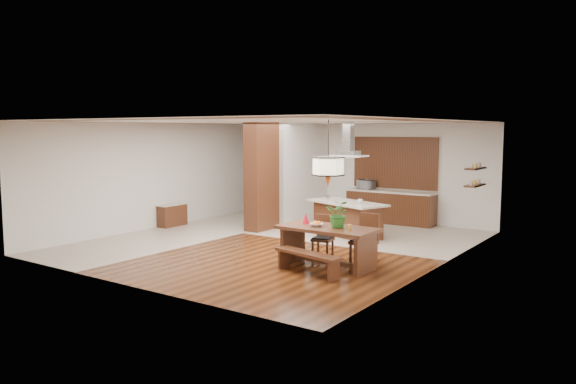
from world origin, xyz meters
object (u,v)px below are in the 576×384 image
Objects in this scene: dining_table at (328,238)px; dining_bench at (308,263)px; hallway_console at (172,215)px; kitchen_island at (347,218)px; pendant_lantern at (328,154)px; microwave at (366,185)px; dining_chair_right at (364,240)px; fruit_bowl at (316,225)px; island_cup at (360,201)px; dining_chair_left at (323,237)px; range_hood at (348,139)px; foliage_plant at (339,214)px.

dining_table reaches higher than dining_bench.
hallway_console is 0.38× the size of kitchen_island.
pendant_lantern is 6.02m from microwave.
hallway_console is at bearing -143.09° from kitchen_island.
dining_chair_right is at bearing -8.60° from hallway_console.
dining_table is at bearing -14.61° from hallway_console.
dining_chair_right is 1.02m from fruit_bowl.
island_cup reaches higher than fruit_bowl.
dining_chair_left is 5.23m from microwave.
microwave is (-1.14, 2.55, 0.15)m from island_cup.
dining_bench is 3.87m from island_cup.
foliage_plant is at bearing -64.10° from range_hood.
range_hood is 1.83× the size of microwave.
dining_chair_left is 1.07m from foliage_plant.
fruit_bowl is at bearing -160.36° from foliage_plant.
dining_chair_left is at bearing -53.26° from kitchen_island.
foliage_plant is at bearing -112.51° from dining_chair_right.
hallway_console is 3.48× the size of fruit_bowl.
dining_chair_right reaches higher than hallway_console.
dining_chair_right is at bearing -47.40° from microwave.
foliage_plant is 3.13m from island_cup.
dining_chair_left is 0.39× the size of kitchen_island.
foliage_plant is at bearing -48.35° from dining_chair_left.
pendant_lantern is at bearing -163.15° from foliage_plant.
dining_table is 7.70× the size of fruit_bowl.
pendant_lantern reaches higher than kitchen_island.
dining_chair_right is 0.82m from foliage_plant.
dining_table is at bearing -54.21° from microwave.
kitchen_island is at bearing 108.23° from dining_bench.
range_hood reaches higher than microwave.
island_cup is (-1.35, 2.42, 0.43)m from dining_chair_right.
dining_table is at bearing -62.02° from dining_chair_left.
microwave is (4.01, 3.99, 0.77)m from hallway_console.
dining_chair_left is 7.24× the size of island_cup.
fruit_bowl reaches higher than dining_table.
hallway_console is 6.42m from dining_bench.
microwave is (-2.00, 5.56, -1.16)m from pendant_lantern.
pendant_lantern is (0.00, 0.00, 1.65)m from dining_table.
kitchen_island is (-1.47, 3.01, -0.62)m from foliage_plant.
dining_table is 1.49× the size of pendant_lantern.
pendant_lantern is at bearing -48.53° from kitchen_island.
pendant_lantern is 1.46× the size of range_hood.
dining_chair_left is at bearing -56.91° from microwave.
hallway_console is 5.00m from kitchen_island.
fruit_bowl is at bearing -157.66° from dining_table.
island_cup is (0.40, -0.08, 0.48)m from kitchen_island.
dining_chair_right is at bearing -55.06° from range_hood.
pendant_lantern reaches higher than dining_chair_left.
dining_chair_right reaches higher than dining_table.
fruit_bowl is (0.26, -0.68, 0.38)m from dining_chair_left.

